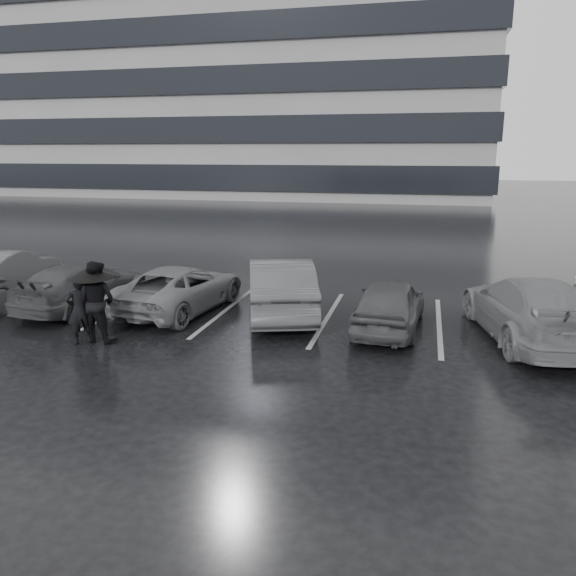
# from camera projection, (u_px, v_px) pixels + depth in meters

# --- Properties ---
(ground) EXTENTS (160.00, 160.00, 0.00)m
(ground) POSITION_uv_depth(u_px,v_px,m) (281.00, 347.00, 12.31)
(ground) COLOR black
(ground) RESTS_ON ground
(office_building) EXTENTS (61.00, 26.00, 29.00)m
(office_building) POSITION_uv_depth(u_px,v_px,m) (192.00, 53.00, 59.29)
(office_building) COLOR gray
(office_building) RESTS_ON ground
(car_main) EXTENTS (1.73, 3.77, 1.25)m
(car_main) POSITION_uv_depth(u_px,v_px,m) (389.00, 304.00, 13.41)
(car_main) COLOR black
(car_main) RESTS_ON ground
(car_west_a) EXTENTS (2.91, 4.83, 1.50)m
(car_west_a) POSITION_uv_depth(u_px,v_px,m) (281.00, 287.00, 14.63)
(car_west_a) COLOR #303033
(car_west_a) RESTS_ON ground
(car_west_b) EXTENTS (2.55, 4.61, 1.22)m
(car_west_b) POSITION_uv_depth(u_px,v_px,m) (180.00, 288.00, 15.07)
(car_west_b) COLOR #505053
(car_west_b) RESTS_ON ground
(car_west_c) EXTENTS (2.31, 4.48, 1.24)m
(car_west_c) POSITION_uv_depth(u_px,v_px,m) (84.00, 285.00, 15.35)
(car_west_c) COLOR black
(car_west_c) RESTS_ON ground
(car_west_d) EXTENTS (2.47, 4.78, 1.50)m
(car_west_d) POSITION_uv_depth(u_px,v_px,m) (1.00, 275.00, 15.97)
(car_west_d) COLOR #303033
(car_west_d) RESTS_ON ground
(car_east) EXTENTS (2.96, 5.31, 1.46)m
(car_east) POSITION_uv_depth(u_px,v_px,m) (531.00, 309.00, 12.66)
(car_east) COLOR #505053
(car_east) RESTS_ON ground
(pedestrian_left) EXTENTS (0.66, 0.66, 1.55)m
(pedestrian_left) POSITION_uv_depth(u_px,v_px,m) (80.00, 310.00, 12.40)
(pedestrian_left) COLOR black
(pedestrian_left) RESTS_ON ground
(pedestrian_right) EXTENTS (0.94, 0.76, 1.85)m
(pedestrian_right) POSITION_uv_depth(u_px,v_px,m) (97.00, 301.00, 12.53)
(pedestrian_right) COLOR black
(pedestrian_right) RESTS_ON ground
(umbrella) EXTENTS (1.03, 1.03, 1.74)m
(umbrella) POSITION_uv_depth(u_px,v_px,m) (90.00, 273.00, 12.36)
(umbrella) COLOR black
(umbrella) RESTS_ON ground
(stall_stripes) EXTENTS (19.72, 5.00, 0.00)m
(stall_stripes) POSITION_uv_depth(u_px,v_px,m) (275.00, 314.00, 14.85)
(stall_stripes) COLOR #959597
(stall_stripes) RESTS_ON ground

